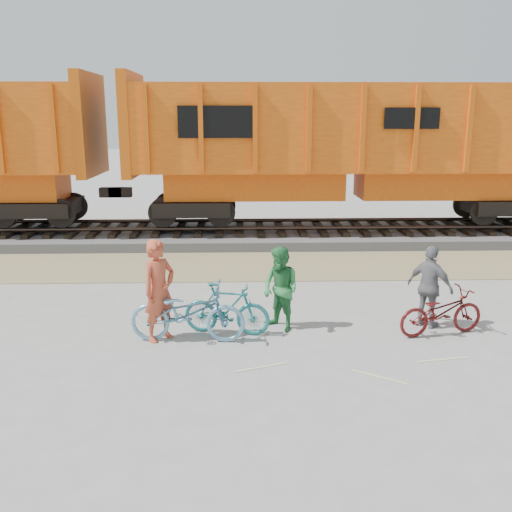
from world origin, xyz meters
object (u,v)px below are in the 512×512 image
object	(u,v)px
person_woman	(430,287)
bicycle_blue	(188,313)
person_man	(281,289)
hopper_car_center	(352,145)
bicycle_maroon	(441,312)
person_solo	(159,290)
bicycle_teal	(227,309)

from	to	relation	value
person_woman	bicycle_blue	bearing A→B (deg)	55.08
person_man	hopper_car_center	bearing A→B (deg)	119.29
bicycle_blue	person_man	xyz separation A→B (m)	(1.69, 0.53, 0.25)
bicycle_maroon	person_solo	bearing A→B (deg)	77.13
hopper_car_center	person_solo	bearing A→B (deg)	-120.36
bicycle_teal	person_solo	bearing A→B (deg)	112.95
bicycle_blue	person_woman	size ratio (longest dim) A/B	1.29
bicycle_teal	bicycle_blue	bearing A→B (deg)	127.59
bicycle_teal	person_man	bearing A→B (deg)	-66.56
bicycle_teal	person_man	xyz separation A→B (m)	(1.00, 0.20, 0.31)
hopper_car_center	bicycle_teal	distance (m)	9.50
person_solo	bicycle_maroon	bearing A→B (deg)	-46.16
bicycle_teal	person_solo	world-z (taller)	person_solo
hopper_car_center	person_woman	distance (m)	8.37
bicycle_maroon	person_man	size ratio (longest dim) A/B	1.05
hopper_car_center	bicycle_maroon	bearing A→B (deg)	-89.35
hopper_car_center	person_solo	distance (m)	10.12
person_man	person_woman	distance (m)	2.82
bicycle_blue	bicycle_maroon	bearing A→B (deg)	-83.83
bicycle_teal	bicycle_maroon	bearing A→B (deg)	-80.13
bicycle_blue	bicycle_teal	bearing A→B (deg)	-60.51
person_man	bicycle_blue	bearing A→B (deg)	-114.21
bicycle_blue	bicycle_maroon	distance (m)	4.61
bicycle_teal	person_woman	bearing A→B (deg)	-74.19
hopper_car_center	person_man	xyz separation A→B (m)	(-2.82, -8.12, -2.22)
bicycle_maroon	person_woman	bearing A→B (deg)	0.36
hopper_car_center	person_woman	world-z (taller)	hopper_car_center
person_man	bicycle_teal	bearing A→B (deg)	-120.24
person_man	person_woman	xyz separation A→B (m)	(2.82, 0.05, -0.00)
hopper_car_center	bicycle_teal	size ratio (longest dim) A/B	8.75
bicycle_blue	bicycle_teal	distance (m)	0.76
hopper_car_center	person_man	bearing A→B (deg)	-109.16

